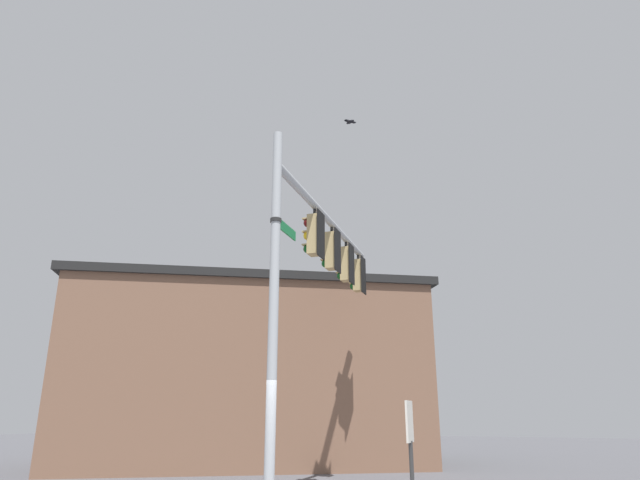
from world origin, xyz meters
The scene contains 11 objects.
signal_pole centered at (0.00, 0.00, 3.90)m, with size 0.20×0.20×7.80m, color #ADB2B7.
mast_arm centered at (3.73, 0.06, 7.02)m, with size 0.20×0.20×7.46m, color #ADB2B7.
traffic_light_nearest_pole centered at (2.53, 0.06, 6.23)m, with size 0.54×0.49×1.31m.
traffic_light_mid_inner centered at (4.03, 0.08, 6.23)m, with size 0.54×0.49×1.31m.
traffic_light_mid_outer centered at (5.54, 0.10, 6.23)m, with size 0.54×0.49×1.31m.
traffic_light_arm_end centered at (7.04, 0.13, 6.23)m, with size 0.54×0.49×1.31m.
street_name_sign centered at (0.38, 0.01, 5.75)m, with size 1.26×0.24×0.22m.
bird_flying centered at (1.99, -1.11, 8.97)m, with size 0.40×0.26×0.11m.
storefront_building centered at (10.09, 5.53, 3.39)m, with size 12.87×15.28×6.75m.
tree_by_storefront centered at (14.57, 1.20, 4.52)m, with size 4.13×4.13×6.59m.
historical_marker centered at (1.03, -2.43, 1.40)m, with size 0.60×0.08×2.13m.
Camera 1 is at (-9.84, -4.38, 1.91)m, focal length 30.51 mm.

